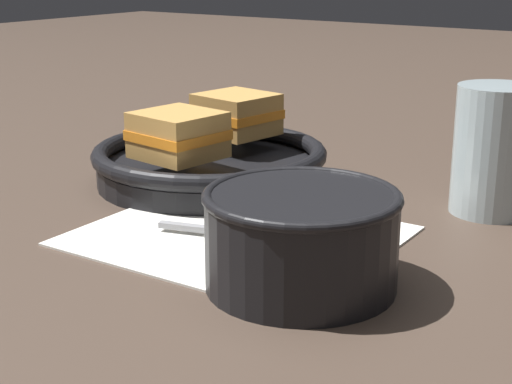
{
  "coord_description": "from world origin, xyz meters",
  "views": [
    {
      "loc": [
        0.37,
        -0.56,
        0.24
      ],
      "look_at": [
        -0.0,
        -0.02,
        0.04
      ],
      "focal_mm": 55.0,
      "sensor_mm": 36.0,
      "label": 1
    }
  ],
  "objects_px": {
    "spoon": "(271,237)",
    "drinking_glass": "(495,150)",
    "sandwich_near_left": "(236,114)",
    "sandwich_near_right": "(178,135)",
    "soup_bowl": "(301,233)",
    "skillet": "(210,163)"
  },
  "relations": [
    {
      "from": "skillet",
      "to": "drinking_glass",
      "type": "relative_size",
      "value": 2.06
    },
    {
      "from": "spoon",
      "to": "sandwich_near_right",
      "type": "height_order",
      "value": "sandwich_near_right"
    },
    {
      "from": "skillet",
      "to": "spoon",
      "type": "bearing_deg",
      "value": -37.1
    },
    {
      "from": "drinking_glass",
      "to": "skillet",
      "type": "bearing_deg",
      "value": -165.57
    },
    {
      "from": "spoon",
      "to": "sandwich_near_left",
      "type": "height_order",
      "value": "sandwich_near_left"
    },
    {
      "from": "sandwich_near_left",
      "to": "drinking_glass",
      "type": "height_order",
      "value": "drinking_glass"
    },
    {
      "from": "drinking_glass",
      "to": "sandwich_near_right",
      "type": "bearing_deg",
      "value": -154.46
    },
    {
      "from": "soup_bowl",
      "to": "spoon",
      "type": "height_order",
      "value": "soup_bowl"
    },
    {
      "from": "soup_bowl",
      "to": "sandwich_near_right",
      "type": "relative_size",
      "value": 1.65
    },
    {
      "from": "skillet",
      "to": "sandwich_near_left",
      "type": "xyz_separation_m",
      "value": [
        -0.01,
        0.06,
        0.04
      ]
    },
    {
      "from": "spoon",
      "to": "sandwich_near_right",
      "type": "bearing_deg",
      "value": 141.29
    },
    {
      "from": "soup_bowl",
      "to": "sandwich_near_left",
      "type": "height_order",
      "value": "sandwich_near_left"
    },
    {
      "from": "sandwich_near_right",
      "to": "skillet",
      "type": "bearing_deg",
      "value": 96.84
    },
    {
      "from": "sandwich_near_right",
      "to": "drinking_glass",
      "type": "distance_m",
      "value": 0.31
    },
    {
      "from": "sandwich_near_left",
      "to": "sandwich_near_right",
      "type": "bearing_deg",
      "value": -83.16
    },
    {
      "from": "sandwich_near_right",
      "to": "soup_bowl",
      "type": "bearing_deg",
      "value": -28.91
    },
    {
      "from": "soup_bowl",
      "to": "drinking_glass",
      "type": "bearing_deg",
      "value": 77.25
    },
    {
      "from": "sandwich_near_left",
      "to": "sandwich_near_right",
      "type": "xyz_separation_m",
      "value": [
        0.01,
        -0.12,
        0.0
      ]
    },
    {
      "from": "spoon",
      "to": "skillet",
      "type": "relative_size",
      "value": 0.58
    },
    {
      "from": "spoon",
      "to": "drinking_glass",
      "type": "relative_size",
      "value": 1.2
    },
    {
      "from": "skillet",
      "to": "drinking_glass",
      "type": "bearing_deg",
      "value": 14.43
    },
    {
      "from": "skillet",
      "to": "sandwich_near_right",
      "type": "xyz_separation_m",
      "value": [
        0.01,
        -0.06,
        0.04
      ]
    }
  ]
}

